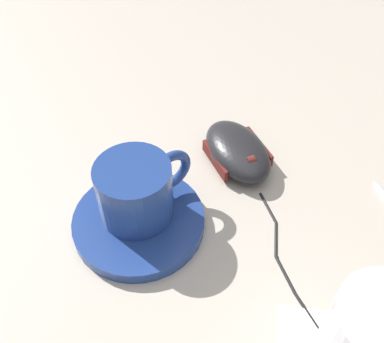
# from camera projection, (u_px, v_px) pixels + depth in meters

# --- Properties ---
(ground_plane) EXTENTS (3.00, 3.00, 0.00)m
(ground_plane) POSITION_uv_depth(u_px,v_px,m) (250.00, 296.00, 0.39)
(ground_plane) COLOR #B2A899
(saucer) EXTENTS (0.13, 0.13, 0.01)m
(saucer) POSITION_uv_depth(u_px,v_px,m) (141.00, 220.00, 0.44)
(saucer) COLOR navy
(saucer) RESTS_ON ground
(coffee_cup) EXTENTS (0.10, 0.07, 0.06)m
(coffee_cup) POSITION_uv_depth(u_px,v_px,m) (137.00, 190.00, 0.41)
(coffee_cup) COLOR navy
(coffee_cup) RESTS_ON saucer
(computer_mouse) EXTENTS (0.11, 0.12, 0.03)m
(computer_mouse) POSITION_uv_depth(u_px,v_px,m) (237.00, 151.00, 0.49)
(computer_mouse) COLOR black
(computer_mouse) RESTS_ON ground
(mouse_cable) EXTENTS (0.21, 0.25, 0.00)m
(mouse_cable) POSITION_uv_depth(u_px,v_px,m) (319.00, 335.00, 0.36)
(mouse_cable) COLOR black
(mouse_cable) RESTS_ON ground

